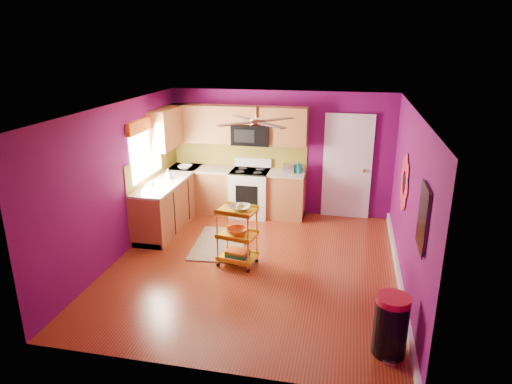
# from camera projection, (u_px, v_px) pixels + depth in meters

# --- Properties ---
(ground) EXTENTS (5.00, 5.00, 0.00)m
(ground) POSITION_uv_depth(u_px,v_px,m) (255.00, 265.00, 7.31)
(ground) COLOR maroon
(ground) RESTS_ON ground
(room_envelope) EXTENTS (4.54, 5.04, 2.52)m
(room_envelope) POSITION_uv_depth(u_px,v_px,m) (256.00, 167.00, 6.78)
(room_envelope) COLOR #610B55
(room_envelope) RESTS_ON ground
(lower_cabinets) EXTENTS (2.81, 2.31, 0.94)m
(lower_cabinets) POSITION_uv_depth(u_px,v_px,m) (208.00, 197.00, 9.12)
(lower_cabinets) COLOR brown
(lower_cabinets) RESTS_ON ground
(electric_range) EXTENTS (0.76, 0.66, 1.13)m
(electric_range) POSITION_uv_depth(u_px,v_px,m) (250.00, 192.00, 9.28)
(electric_range) COLOR white
(electric_range) RESTS_ON ground
(upper_cabinetry) EXTENTS (2.80, 2.30, 1.26)m
(upper_cabinetry) POSITION_uv_depth(u_px,v_px,m) (216.00, 127.00, 8.99)
(upper_cabinetry) COLOR brown
(upper_cabinetry) RESTS_ON ground
(left_window) EXTENTS (0.08, 1.35, 1.08)m
(left_window) POSITION_uv_depth(u_px,v_px,m) (146.00, 139.00, 8.16)
(left_window) COLOR white
(left_window) RESTS_ON ground
(panel_door) EXTENTS (0.95, 0.11, 2.15)m
(panel_door) POSITION_uv_depth(u_px,v_px,m) (347.00, 168.00, 9.01)
(panel_door) COLOR white
(panel_door) RESTS_ON ground
(right_wall_art) EXTENTS (0.04, 2.74, 1.04)m
(right_wall_art) POSITION_uv_depth(u_px,v_px,m) (412.00, 196.00, 6.10)
(right_wall_art) COLOR black
(right_wall_art) RESTS_ON ground
(ceiling_fan) EXTENTS (1.01, 1.01, 0.26)m
(ceiling_fan) POSITION_uv_depth(u_px,v_px,m) (257.00, 121.00, 6.76)
(ceiling_fan) COLOR #BF8C3F
(ceiling_fan) RESTS_ON ground
(shag_rug) EXTENTS (0.99, 1.49, 0.02)m
(shag_rug) POSITION_uv_depth(u_px,v_px,m) (220.00, 244.00, 8.06)
(shag_rug) COLOR black
(shag_rug) RESTS_ON ground
(rolling_cart) EXTENTS (0.65, 0.52, 1.05)m
(rolling_cart) POSITION_uv_depth(u_px,v_px,m) (238.00, 234.00, 7.16)
(rolling_cart) COLOR gold
(rolling_cart) RESTS_ON ground
(trash_can) EXTENTS (0.48, 0.49, 0.74)m
(trash_can) POSITION_uv_depth(u_px,v_px,m) (391.00, 325.00, 5.16)
(trash_can) COLOR black
(trash_can) RESTS_ON ground
(teal_kettle) EXTENTS (0.18, 0.18, 0.21)m
(teal_kettle) POSITION_uv_depth(u_px,v_px,m) (298.00, 168.00, 8.98)
(teal_kettle) COLOR #159F8C
(teal_kettle) RESTS_ON lower_cabinets
(toaster) EXTENTS (0.22, 0.15, 0.18)m
(toaster) POSITION_uv_depth(u_px,v_px,m) (289.00, 168.00, 8.97)
(toaster) COLOR beige
(toaster) RESTS_ON lower_cabinets
(soap_bottle_a) EXTENTS (0.09, 0.09, 0.20)m
(soap_bottle_a) POSITION_uv_depth(u_px,v_px,m) (168.00, 174.00, 8.55)
(soap_bottle_a) COLOR #EA3F72
(soap_bottle_a) RESTS_ON lower_cabinets
(soap_bottle_b) EXTENTS (0.13, 0.13, 0.17)m
(soap_bottle_b) POSITION_uv_depth(u_px,v_px,m) (169.00, 174.00, 8.58)
(soap_bottle_b) COLOR white
(soap_bottle_b) RESTS_ON lower_cabinets
(counter_dish) EXTENTS (0.28, 0.28, 0.07)m
(counter_dish) POSITION_uv_depth(u_px,v_px,m) (185.00, 167.00, 9.27)
(counter_dish) COLOR white
(counter_dish) RESTS_ON lower_cabinets
(counter_cup) EXTENTS (0.11, 0.11, 0.09)m
(counter_cup) POSITION_uv_depth(u_px,v_px,m) (151.00, 184.00, 8.14)
(counter_cup) COLOR white
(counter_cup) RESTS_ON lower_cabinets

